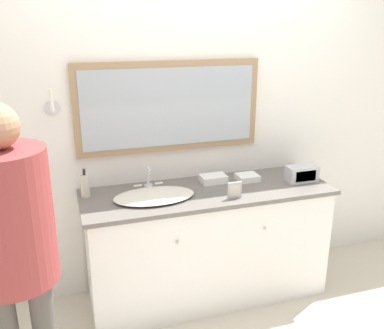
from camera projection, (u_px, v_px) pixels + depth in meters
ground_plane at (222, 320)px, 2.96m from camera, size 14.00×14.00×0.00m
wall_back at (193, 120)px, 3.14m from camera, size 8.00×0.18×2.55m
vanity_counter at (207, 243)px, 3.12m from camera, size 1.76×0.60×0.84m
sink_basin at (154, 195)px, 2.85m from camera, size 0.54×0.38×0.17m
soap_bottle at (85, 185)px, 2.85m from camera, size 0.06×0.06×0.20m
appliance_box at (302, 174)px, 3.13m from camera, size 0.23×0.12×0.12m
picture_frame at (235, 190)px, 2.83m from camera, size 0.10×0.01×0.12m
hand_towel_near_sink at (213, 179)px, 3.12m from camera, size 0.19×0.13×0.05m
hand_towel_far_corner at (247, 177)px, 3.16m from camera, size 0.16×0.13×0.05m
person at (11, 234)px, 2.02m from camera, size 0.41×0.41×1.64m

